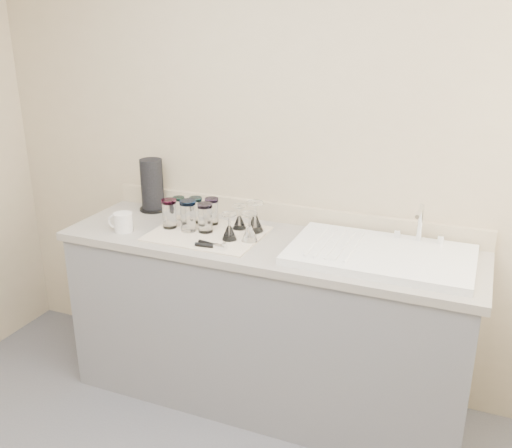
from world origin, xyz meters
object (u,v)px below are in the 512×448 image
at_px(tumbler_purple, 212,211).
at_px(can_opener, 211,245).
at_px(sink_unit, 381,254).
at_px(tumbler_teal, 179,208).
at_px(goblet_front_left, 229,231).
at_px(tumbler_lavender, 205,218).
at_px(tumbler_magenta, 169,213).
at_px(goblet_back_left, 239,221).
at_px(goblet_back_right, 255,221).
at_px(paper_towel_roll, 152,186).
at_px(tumbler_blue, 188,216).
at_px(white_mug, 123,222).
at_px(goblet_front_right, 250,231).
at_px(tumbler_cyan, 196,210).

height_order(tumbler_purple, can_opener, tumbler_purple).
xyz_separation_m(sink_unit, tumbler_teal, (-1.09, 0.09, 0.05)).
distance_m(tumbler_teal, tumbler_purple, 0.19).
distance_m(goblet_front_left, can_opener, 0.13).
bearing_deg(goblet_front_left, tumbler_lavender, 162.88).
relative_size(tumbler_purple, goblet_front_left, 1.05).
bearing_deg(tumbler_lavender, tumbler_magenta, -176.79).
xyz_separation_m(sink_unit, goblet_back_left, (-0.74, 0.08, 0.03)).
bearing_deg(goblet_front_left, tumbler_magenta, 174.14).
xyz_separation_m(tumbler_purple, goblet_back_right, (0.25, -0.01, -0.02)).
xyz_separation_m(tumbler_lavender, can_opener, (0.12, -0.17, -0.07)).
bearing_deg(goblet_back_left, sink_unit, -6.45).
distance_m(sink_unit, paper_towel_roll, 1.34).
xyz_separation_m(tumbler_blue, white_mug, (-0.32, -0.11, -0.04)).
distance_m(tumbler_blue, paper_towel_roll, 0.43).
bearing_deg(tumbler_lavender, sink_unit, 1.64).
distance_m(tumbler_lavender, can_opener, 0.22).
xyz_separation_m(tumbler_blue, goblet_back_left, (0.23, 0.13, -0.04)).
distance_m(tumbler_purple, white_mug, 0.46).
height_order(goblet_back_left, goblet_back_right, goblet_back_right).
height_order(tumbler_teal, tumbler_purple, tumbler_purple).
height_order(tumbler_blue, white_mug, tumbler_blue).
bearing_deg(tumbler_teal, sink_unit, -4.62).
bearing_deg(paper_towel_roll, tumbler_lavender, -26.11).
xyz_separation_m(sink_unit, goblet_front_left, (-0.72, -0.07, 0.03)).
relative_size(tumbler_blue, white_mug, 1.16).
xyz_separation_m(tumbler_lavender, goblet_back_left, (0.14, 0.11, -0.03)).
bearing_deg(sink_unit, can_opener, -165.54).
bearing_deg(tumbler_purple, paper_towel_roll, 166.90).
bearing_deg(goblet_back_right, white_mug, -159.27).
height_order(goblet_front_right, can_opener, goblet_front_right).
distance_m(tumbler_lavender, goblet_back_left, 0.18).
distance_m(goblet_front_left, goblet_front_right, 0.10).
xyz_separation_m(tumbler_blue, can_opener, (0.21, -0.15, -0.07)).
relative_size(tumbler_teal, paper_towel_roll, 0.43).
distance_m(tumbler_lavender, goblet_front_right, 0.25).
bearing_deg(tumbler_blue, tumbler_purple, 65.04).
relative_size(tumbler_cyan, goblet_back_right, 0.88).
height_order(tumbler_lavender, goblet_front_left, tumbler_lavender).
distance_m(tumbler_teal, white_mug, 0.31).
bearing_deg(tumbler_lavender, paper_towel_roll, 153.89).
bearing_deg(tumbler_blue, tumbler_teal, 134.25).
relative_size(tumbler_magenta, can_opener, 0.97).
height_order(sink_unit, tumbler_lavender, sink_unit).
bearing_deg(white_mug, goblet_front_right, 9.57).
bearing_deg(white_mug, can_opener, -4.09).
bearing_deg(white_mug, tumbler_cyan, 40.34).
relative_size(tumbler_teal, goblet_front_right, 0.89).
height_order(tumbler_teal, white_mug, tumbler_teal).
bearing_deg(tumbler_magenta, tumbler_cyan, 54.97).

